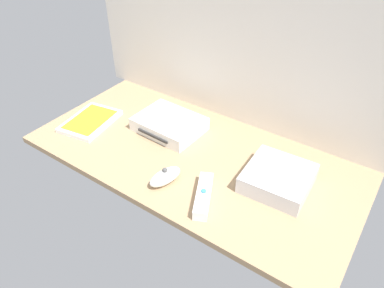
{
  "coord_description": "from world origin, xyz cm",
  "views": [
    {
      "loc": [
        48.26,
        -69.64,
        69.1
      ],
      "look_at": [
        0.0,
        0.0,
        4.0
      ],
      "focal_mm": 33.77,
      "sensor_mm": 36.0,
      "label": 1
    }
  ],
  "objects": [
    {
      "name": "ground_plane",
      "position": [
        0.0,
        0.0,
        -1.0
      ],
      "size": [
        100.0,
        48.0,
        2.0
      ],
      "primitive_type": "cube",
      "color": "#9E7F5B",
      "rests_on": "ground"
    },
    {
      "name": "back_wall",
      "position": [
        0.0,
        24.6,
        32.0
      ],
      "size": [
        110.0,
        1.2,
        64.0
      ],
      "primitive_type": "cube",
      "color": "silver",
      "rests_on": "ground"
    },
    {
      "name": "game_console",
      "position": [
        -13.57,
        6.51,
        2.2
      ],
      "size": [
        21.57,
        17.09,
        4.4
      ],
      "rotation": [
        0.0,
        0.0,
        -0.04
      ],
      "color": "white",
      "rests_on": "ground_plane"
    },
    {
      "name": "mini_computer",
      "position": [
        26.61,
        2.31,
        2.64
      ],
      "size": [
        17.9,
        17.9,
        5.3
      ],
      "rotation": [
        0.0,
        0.0,
        0.05
      ],
      "color": "silver",
      "rests_on": "ground_plane"
    },
    {
      "name": "game_case",
      "position": [
        -38.03,
        -5.69,
        0.76
      ],
      "size": [
        16.51,
        20.96,
        1.56
      ],
      "rotation": [
        0.0,
        0.0,
        0.16
      ],
      "color": "white",
      "rests_on": "ground_plane"
    },
    {
      "name": "remote_wand",
      "position": [
        13.13,
        -13.72,
        1.51
      ],
      "size": [
        9.71,
        14.88,
        3.4
      ],
      "rotation": [
        0.0,
        0.0,
        0.45
      ],
      "color": "white",
      "rests_on": "ground_plane"
    },
    {
      "name": "remote_nunchuk",
      "position": [
        0.85,
        -14.11,
        2.04
      ],
      "size": [
        6.68,
        10.77,
        5.1
      ],
      "rotation": [
        0.0,
        0.0,
        -0.24
      ],
      "color": "white",
      "rests_on": "ground_plane"
    }
  ]
}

